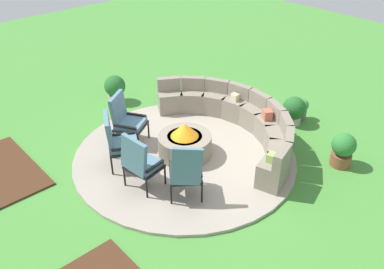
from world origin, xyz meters
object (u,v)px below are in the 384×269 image
lounge_chair_front_left (126,119)px  lounge_chair_back_right (186,171)px  potted_plant_3 (343,149)px  potted_plant_1 (115,88)px  potted_plant_0 (302,108)px  lounge_chair_back_left (140,162)px  potted_plant_2 (294,110)px  lounge_chair_front_right (118,140)px  curved_stone_bench (238,120)px  fire_pit (185,143)px

lounge_chair_front_left → lounge_chair_back_right: bearing=51.9°
potted_plant_3 → lounge_chair_front_left: bearing=-142.2°
potted_plant_1 → potted_plant_3: bearing=18.6°
lounge_chair_front_left → potted_plant_0: bearing=121.8°
lounge_chair_back_left → lounge_chair_back_right: (0.74, 0.43, -0.01)m
potted_plant_2 → lounge_chair_front_right: bearing=-107.9°
lounge_chair_front_left → potted_plant_0: 4.15m
curved_stone_bench → potted_plant_0: curved_stone_bench is taller
lounge_chair_front_left → potted_plant_2: 3.85m
fire_pit → lounge_chair_front_right: 1.35m
lounge_chair_back_left → potted_plant_3: bearing=48.8°
lounge_chair_front_left → fire_pit: bearing=85.6°
lounge_chair_front_left → lounge_chair_back_left: size_ratio=0.98×
lounge_chair_front_right → potted_plant_1: 2.88m
potted_plant_1 → potted_plant_3: potted_plant_1 is taller
lounge_chair_back_right → potted_plant_3: 3.26m
potted_plant_0 → potted_plant_3: 1.89m
lounge_chair_back_right → potted_plant_2: bearing=43.1°
lounge_chair_back_left → lounge_chair_back_right: 0.86m
lounge_chair_front_right → potted_plant_3: lounge_chair_front_right is taller
potted_plant_3 → lounge_chair_back_left: bearing=-121.1°
curved_stone_bench → lounge_chair_back_left: lounge_chair_back_left is taller
lounge_chair_back_right → curved_stone_bench: bearing=58.1°
curved_stone_bench → lounge_chair_front_right: 2.72m
lounge_chair_back_right → potted_plant_2: size_ratio=1.66×
lounge_chair_front_right → lounge_chair_back_left: lounge_chair_front_right is taller
potted_plant_0 → potted_plant_1: size_ratio=0.72×
lounge_chair_front_left → lounge_chair_front_right: bearing=13.9°
potted_plant_1 → potted_plant_2: (3.72, 2.44, -0.02)m
fire_pit → lounge_chair_back_right: (1.00, -0.86, 0.28)m
lounge_chair_back_right → potted_plant_3: size_ratio=1.58×
fire_pit → lounge_chair_front_right: bearing=-116.1°
curved_stone_bench → lounge_chair_back_left: size_ratio=3.56×
potted_plant_1 → fire_pit: bearing=-5.9°
curved_stone_bench → lounge_chair_front_left: lounge_chair_front_left is taller
potted_plant_1 → lounge_chair_front_left: bearing=-26.2°
lounge_chair_front_right → potted_plant_2: size_ratio=1.70×
curved_stone_bench → potted_plant_3: bearing=18.2°
potted_plant_1 → potted_plant_3: size_ratio=1.01×
lounge_chair_back_left → curved_stone_bench: bearing=81.6°
lounge_chair_front_left → potted_plant_3: lounge_chair_front_left is taller
lounge_chair_back_left → lounge_chair_front_right: bearing=163.0°
potted_plant_0 → lounge_chair_front_left: bearing=-116.9°
fire_pit → curved_stone_bench: (0.18, 1.41, 0.05)m
lounge_chair_back_right → lounge_chair_back_left: bearing=158.5°
fire_pit → potted_plant_3: 3.13m
lounge_chair_front_left → lounge_chair_back_left: bearing=33.1°
lounge_chair_front_right → potted_plant_1: size_ratio=1.61×
potted_plant_2 → potted_plant_3: (1.62, -0.64, 0.01)m
potted_plant_2 → fire_pit: bearing=-104.1°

